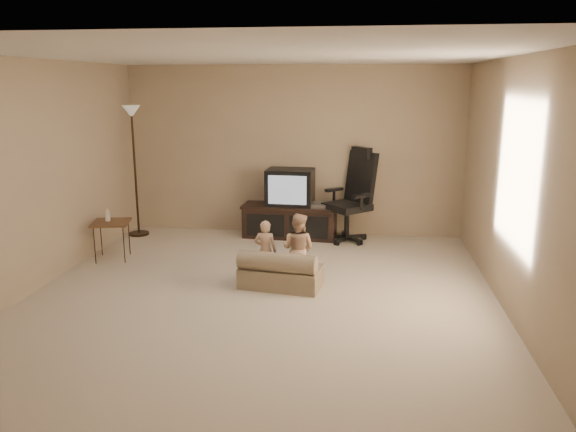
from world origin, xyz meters
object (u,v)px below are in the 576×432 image
toddler_right (298,249)px  floor_lamp (133,142)px  tv_stand (290,209)px  toddler_left (265,251)px  child_sofa (280,273)px  office_chair (352,208)px  side_table (111,223)px

toddler_right → floor_lamp: bearing=-14.6°
tv_stand → toddler_left: 1.95m
floor_lamp → child_sofa: bearing=-38.5°
office_chair → child_sofa: 2.21m
toddler_left → toddler_right: 0.38m
child_sofa → toddler_left: toddler_left is taller
side_table → toddler_left: 2.19m
floor_lamp → toddler_right: (2.63, -1.78, -0.99)m
tv_stand → office_chair: office_chair is taller
office_chair → toddler_left: bearing=-70.9°
toddler_left → floor_lamp: bearing=-33.0°
child_sofa → tv_stand: bearing=102.5°
office_chair → toddler_left: (-0.94, -1.87, -0.12)m
office_chair → floor_lamp: bearing=-132.2°
side_table → toddler_right: size_ratio=0.83×
office_chair → toddler_left: size_ratio=1.87×
tv_stand → office_chair: size_ratio=1.06×
side_table → tv_stand: bearing=32.8°
side_table → toddler_right: toddler_right is taller
floor_lamp → toddler_left: (2.25, -1.75, -1.04)m
floor_lamp → toddler_right: floor_lamp is taller
child_sofa → side_table: bearing=170.2°
floor_lamp → tv_stand: bearing=4.9°
floor_lamp → toddler_right: size_ratio=2.34×
floor_lamp → child_sofa: size_ratio=2.02×
tv_stand → toddler_left: size_ratio=1.99×
office_chair → side_table: 3.32m
child_sofa → floor_lamp: bearing=149.7°
side_table → floor_lamp: bearing=96.4°
toddler_left → child_sofa: bearing=140.1°
floor_lamp → toddler_left: bearing=-37.9°
toddler_left → toddler_right: size_ratio=0.88×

